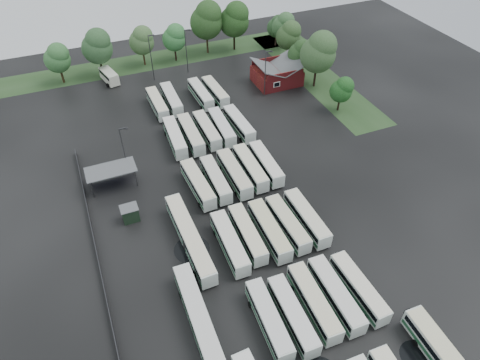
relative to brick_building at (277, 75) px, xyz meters
name	(u,v)px	position (x,y,z in m)	size (l,w,h in m)	color
ground	(259,246)	(-24.00, -42.77, -1.87)	(160.00, 160.00, 0.00)	black
brick_building	(277,75)	(0.00, 0.00, 0.00)	(10.07, 8.60, 5.39)	maroon
wash_shed	(111,170)	(-41.20, -20.74, 1.12)	(8.20, 4.20, 3.58)	#2D2D30
utility_hut	(130,213)	(-40.20, -30.17, -0.55)	(2.70, 2.20, 2.62)	black
grass_strip_north	(160,59)	(-22.00, 22.03, -1.86)	(80.00, 10.00, 0.01)	#223D1B
grass_strip_east	(314,75)	(10.00, 0.03, -1.86)	(10.00, 50.00, 0.01)	#223D1B
west_fence	(96,250)	(-46.20, -34.77, -1.27)	(0.10, 50.00, 1.20)	#2D2D30
bus_r1c0	(269,320)	(-28.26, -54.93, -0.23)	(2.77, 10.76, 2.97)	silver
bus_r1c1	(293,315)	(-25.28, -55.51, -0.23)	(2.57, 10.75, 2.98)	silver
bus_r1c2	(314,302)	(-21.98, -54.96, -0.19)	(2.72, 11.04, 3.05)	silver
bus_r1c3	(335,294)	(-18.84, -55.07, -0.17)	(2.58, 11.11, 3.08)	silver
bus_r1c4	(359,288)	(-15.46, -55.33, -0.25)	(2.44, 10.60, 2.94)	silver
bus_r2c0	(230,243)	(-28.22, -41.85, -0.19)	(2.62, 11.03, 3.06)	silver
bus_r2c1	(247,234)	(-25.19, -41.25, -0.24)	(2.55, 10.68, 2.96)	silver
bus_r2c2	(269,230)	(-21.95, -41.90, -0.17)	(2.56, 11.14, 3.09)	silver
bus_r2c3	(287,224)	(-18.85, -41.73, -0.23)	(2.46, 10.74, 2.98)	silver
bus_r2c4	(307,218)	(-15.61, -41.79, -0.20)	(2.33, 10.91, 3.04)	silver
bus_r3c0	(198,184)	(-28.46, -28.14, -0.19)	(2.81, 11.03, 3.05)	silver
bus_r3c1	(216,179)	(-25.31, -28.11, -0.25)	(2.39, 10.56, 2.93)	silver
bus_r3c2	(234,173)	(-21.91, -28.02, -0.16)	(2.38, 11.13, 3.10)	silver
bus_r3c3	(250,168)	(-18.78, -27.64, -0.19)	(2.44, 10.97, 3.05)	silver
bus_r3c4	(266,164)	(-15.77, -27.64, -0.23)	(2.55, 10.72, 2.97)	silver
bus_r4c0	(175,137)	(-28.30, -14.04, -0.17)	(2.91, 11.18, 3.08)	silver
bus_r4c1	(191,134)	(-25.23, -14.26, -0.16)	(2.58, 11.20, 3.11)	silver
bus_r4c2	(207,130)	(-21.93, -14.08, -0.21)	(2.30, 10.80, 3.01)	silver
bus_r4c3	(222,127)	(-18.98, -14.29, -0.19)	(2.74, 11.02, 3.04)	silver
bus_r4c4	(239,124)	(-15.46, -14.50, -0.21)	(2.65, 10.91, 3.02)	silver
bus_r5c0	(157,104)	(-28.35, -1.03, -0.24)	(2.38, 10.67, 2.96)	silver
bus_r5c1	(172,99)	(-25.12, -0.53, -0.19)	(2.58, 10.99, 3.04)	silver
bus_r5c3	(201,94)	(-18.71, -0.77, -0.23)	(2.57, 10.77, 2.98)	silver
bus_r5c4	(215,92)	(-15.41, -1.02, -0.24)	(2.73, 10.69, 2.95)	silver
artic_bus_west_b	(190,238)	(-33.23, -38.75, -0.15)	(2.69, 16.75, 3.10)	silver
artic_bus_west_c	(200,321)	(-36.13, -51.88, -0.20)	(2.56, 16.19, 3.00)	silver
minibus	(109,76)	(-35.57, 15.21, -0.34)	(3.70, 6.65, 2.75)	beige
tree_north_0	(58,58)	(-45.37, 19.02, 4.30)	(5.80, 5.79, 9.60)	#322412
tree_north_1	(97,46)	(-36.40, 18.87, 5.55)	(6.95, 6.95, 11.52)	black
tree_north_2	(142,40)	(-25.92, 20.61, 4.46)	(5.93, 5.93, 9.83)	black
tree_north_3	(175,37)	(-18.14, 19.74, 4.22)	(5.71, 5.71, 9.46)	black
tree_north_4	(207,20)	(-9.26, 20.93, 6.73)	(8.06, 8.06, 13.35)	#2E2213
tree_north_5	(235,19)	(-2.17, 20.05, 6.16)	(7.53, 7.53, 12.47)	black
tree_north_6	(277,26)	(8.89, 18.21, 3.37)	(4.91, 4.91, 8.14)	#2F2119
tree_east_0	(342,89)	(6.94, -15.67, 3.08)	(4.68, 4.65, 7.69)	black
tree_east_1	(319,52)	(7.46, -4.86, 6.50)	(7.85, 7.85, 13.00)	black
tree_east_2	(300,53)	(6.35, 1.15, 3.83)	(5.38, 5.35, 8.86)	#3B2619
tree_east_3	(289,35)	(7.80, 9.55, 4.53)	(6.00, 6.00, 9.94)	black
tree_east_4	(284,25)	(9.72, 16.26, 4.18)	(5.71, 5.68, 9.40)	black
lamp_post_ne	(266,71)	(-5.03, -4.38, 4.20)	(1.61, 0.31, 10.45)	#2D2D30
lamp_post_nw	(124,148)	(-38.17, -19.07, 3.66)	(1.47, 0.29, 9.52)	#2D2D30
lamp_post_back_w	(151,55)	(-25.74, 12.08, 4.41)	(1.66, 0.32, 10.81)	#2D2D30
lamp_post_back_e	(187,48)	(-17.25, 12.85, 4.16)	(1.60, 0.31, 10.38)	#2D2D30
puddle_1	(416,356)	(-13.68, -65.13, -1.86)	(3.97, 3.97, 0.01)	black
puddle_2	(192,249)	(-33.32, -39.55, -1.86)	(5.27, 5.27, 0.01)	black
puddle_3	(292,230)	(-18.07, -41.85, -1.86)	(4.86, 4.86, 0.01)	black
puddle_4	(414,317)	(-10.65, -60.92, -1.86)	(2.59, 2.59, 0.01)	black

